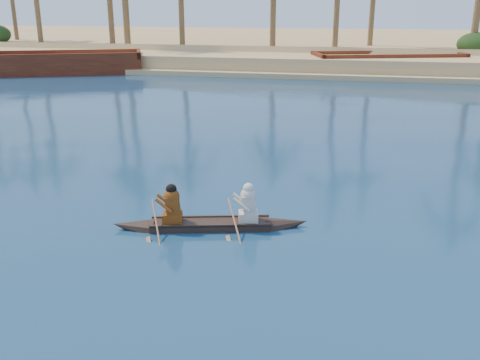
# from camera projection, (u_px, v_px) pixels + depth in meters

# --- Properties ---
(sandy_embankment) EXTENTS (150.00, 51.00, 1.50)m
(sandy_embankment) POSITION_uv_depth(u_px,v_px,m) (406.00, 47.00, 57.93)
(sandy_embankment) COLOR #DBB57C
(sandy_embankment) RESTS_ON ground
(shrub_cluster) EXTENTS (100.00, 6.00, 2.40)m
(shrub_cluster) POSITION_uv_depth(u_px,v_px,m) (420.00, 53.00, 43.44)
(shrub_cluster) COLOR black
(shrub_cluster) RESTS_ON ground
(canoe) EXTENTS (4.56, 1.72, 1.25)m
(canoe) POSITION_uv_depth(u_px,v_px,m) (210.00, 218.00, 12.43)
(canoe) COLOR #31221A
(canoe) RESTS_ON ground
(barge_left) EXTENTS (11.76, 7.80, 1.87)m
(barge_left) POSITION_uv_depth(u_px,v_px,m) (66.00, 64.00, 40.15)
(barge_left) COLOR brown
(barge_left) RESTS_ON ground
(barge_mid) EXTENTS (11.53, 6.90, 1.82)m
(barge_mid) POSITION_uv_depth(u_px,v_px,m) (387.00, 65.00, 40.00)
(barge_mid) COLOR brown
(barge_mid) RESTS_ON ground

